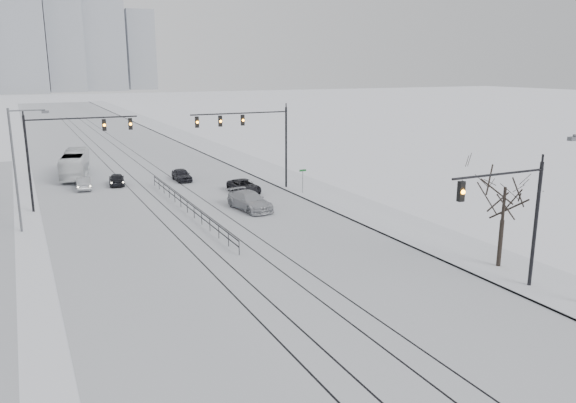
% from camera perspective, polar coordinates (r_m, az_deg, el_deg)
% --- Properties ---
extents(ground, '(500.00, 500.00, 0.00)m').
position_cam_1_polar(ground, '(22.09, 13.01, -19.23)').
color(ground, white).
rests_on(ground, ground).
extents(road, '(22.00, 260.00, 0.02)m').
position_cam_1_polar(road, '(76.11, -16.39, 4.09)').
color(road, silver).
rests_on(road, ground).
extents(sidewalk_east, '(5.00, 260.00, 0.16)m').
position_cam_1_polar(sidewalk_east, '(79.37, -6.73, 4.97)').
color(sidewalk_east, silver).
rests_on(sidewalk_east, ground).
extents(curb, '(0.10, 260.00, 0.12)m').
position_cam_1_polar(curb, '(78.61, -8.42, 4.82)').
color(curb, gray).
rests_on(curb, ground).
extents(tram_rails, '(5.30, 180.00, 0.01)m').
position_cam_1_polar(tram_rails, '(56.78, -12.94, 1.22)').
color(tram_rails, black).
rests_on(tram_rails, ground).
extents(skyline, '(96.00, 48.00, 72.00)m').
position_cam_1_polar(skyline, '(288.95, -23.33, 16.26)').
color(skyline, '#90969E').
rests_on(skyline, ground).
extents(traffic_mast_near, '(6.10, 0.37, 7.00)m').
position_cam_1_polar(traffic_mast_near, '(31.37, 22.09, -0.86)').
color(traffic_mast_near, black).
rests_on(traffic_mast_near, ground).
extents(traffic_mast_ne, '(9.60, 0.37, 8.00)m').
position_cam_1_polar(traffic_mast_ne, '(53.54, -3.45, 7.03)').
color(traffic_mast_ne, black).
rests_on(traffic_mast_ne, ground).
extents(traffic_mast_nw, '(9.10, 0.37, 8.00)m').
position_cam_1_polar(traffic_mast_nw, '(50.71, -21.67, 5.52)').
color(traffic_mast_nw, black).
rests_on(traffic_mast_nw, ground).
extents(street_light_west, '(2.73, 0.25, 9.00)m').
position_cam_1_polar(street_light_west, '(44.70, -25.70, 3.70)').
color(street_light_west, '#595B60').
rests_on(street_light_west, ground).
extents(bare_tree, '(4.40, 4.40, 6.10)m').
position_cam_1_polar(bare_tree, '(35.10, 21.15, 0.55)').
color(bare_tree, black).
rests_on(bare_tree, ground).
extents(median_fence, '(0.06, 24.00, 1.00)m').
position_cam_1_polar(median_fence, '(47.20, -10.20, -0.51)').
color(median_fence, black).
rests_on(median_fence, ground).
extents(street_sign, '(0.70, 0.06, 2.40)m').
position_cam_1_polar(street_sign, '(53.01, 1.51, 2.44)').
color(street_sign, '#595B60').
rests_on(street_sign, ground).
extents(sedan_sb_inner, '(1.97, 3.87, 1.26)m').
position_cam_1_polar(sedan_sb_inner, '(59.78, -17.00, 2.17)').
color(sedan_sb_inner, black).
rests_on(sedan_sb_inner, ground).
extents(sedan_sb_outer, '(1.68, 3.92, 1.26)m').
position_cam_1_polar(sedan_sb_outer, '(58.80, -20.03, 1.76)').
color(sedan_sb_outer, '#A0A3A8').
rests_on(sedan_sb_outer, ground).
extents(sedan_nb_front, '(2.22, 4.65, 1.28)m').
position_cam_1_polar(sedan_nb_front, '(53.86, -4.49, 1.53)').
color(sedan_nb_front, black).
rests_on(sedan_nb_front, ground).
extents(sedan_nb_right, '(2.85, 5.53, 1.53)m').
position_cam_1_polar(sedan_nb_right, '(47.42, -3.91, 0.04)').
color(sedan_nb_right, '#ADAFB5').
rests_on(sedan_nb_right, ground).
extents(sedan_nb_far, '(1.53, 3.77, 1.28)m').
position_cam_1_polar(sedan_nb_far, '(60.46, -10.74, 2.67)').
color(sedan_nb_far, black).
rests_on(sedan_nb_far, ground).
extents(box_truck, '(4.14, 10.37, 2.82)m').
position_cam_1_polar(box_truck, '(65.64, -20.82, 3.54)').
color(box_truck, white).
rests_on(box_truck, ground).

